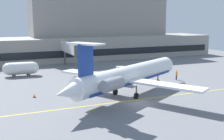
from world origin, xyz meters
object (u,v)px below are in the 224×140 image
at_px(fuel_tank, 21,68).
at_px(marshaller, 176,75).
at_px(regional_jet, 128,76).
at_px(baggage_tug, 121,79).
at_px(pushback_tractor, 124,71).

xyz_separation_m(fuel_tank, marshaller, (26.95, -16.01, -0.61)).
height_order(regional_jet, baggage_tug, regional_jet).
bearing_deg(baggage_tug, marshaller, -5.07).
xyz_separation_m(pushback_tractor, fuel_tank, (-19.47, 8.25, 0.67)).
distance_m(pushback_tractor, fuel_tank, 21.16).
bearing_deg(fuel_tank, marshaller, -30.71).
bearing_deg(regional_jet, baggage_tug, 72.77).
xyz_separation_m(baggage_tug, fuel_tank, (-15.55, 15.00, 0.60)).
bearing_deg(regional_jet, fuel_tank, 119.87).
bearing_deg(fuel_tank, regional_jet, -60.13).
bearing_deg(pushback_tractor, regional_jet, -113.53).
relative_size(regional_jet, fuel_tank, 3.77).
xyz_separation_m(regional_jet, marshaller, (13.83, 6.83, -2.20)).
height_order(baggage_tug, marshaller, baggage_tug).
xyz_separation_m(baggage_tug, marshaller, (11.40, -1.01, -0.01)).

